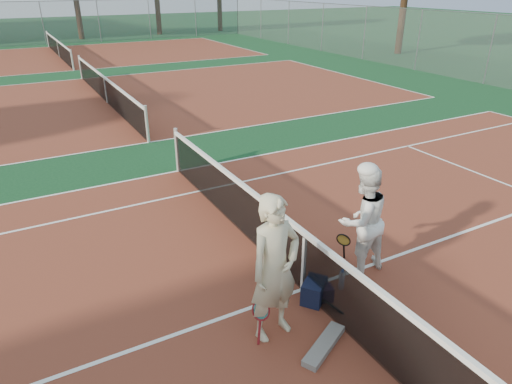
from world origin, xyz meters
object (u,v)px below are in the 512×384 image
racket_red (261,321)px  racket_black_held (343,248)px  racket_spare (317,297)px  water_bottle (342,280)px  net_main (304,262)px  player_a (275,268)px  sports_bag_purple (323,293)px  sports_bag_navy (314,291)px  player_b (363,220)px

racket_red → racket_black_held: racket_red is taller
racket_spare → water_bottle: bearing=-100.2°
net_main → racket_spare: bearing=-82.2°
player_a → racket_black_held: (1.84, 0.87, -0.73)m
sports_bag_purple → water_bottle: size_ratio=0.92×
sports_bag_navy → sports_bag_purple: sports_bag_navy is taller
player_b → sports_bag_purple: (-0.99, -0.40, -0.78)m
net_main → racket_spare: size_ratio=18.39×
sports_bag_purple → water_bottle: 0.43m
net_main → player_a: bearing=-146.2°
sports_bag_navy → water_bottle: 0.54m
racket_red → racket_black_held: bearing=-21.9°
net_main → sports_bag_navy: (0.00, -0.29, -0.34)m
racket_red → sports_bag_navy: bearing=-29.3°
net_main → player_b: size_ratio=6.15×
racket_red → player_a: bearing=-37.5°
sports_bag_purple → water_bottle: bearing=12.8°
racket_black_held → racket_spare: bearing=-2.1°
sports_bag_navy → sports_bag_purple: (0.13, -0.06, -0.05)m
racket_red → sports_bag_purple: size_ratio=2.12×
player_b → sports_bag_navy: (-1.12, -0.34, -0.73)m
player_a → racket_spare: player_a is taller
net_main → racket_spare: 0.55m
racket_red → sports_bag_purple: 1.24m
racket_red → water_bottle: bearing=-33.3°
net_main → player_b: 1.19m
racket_black_held → sports_bag_navy: (-0.98, -0.59, -0.12)m
racket_spare → water_bottle: water_bottle is taller
racket_red → sports_bag_navy: size_ratio=1.39×
player_a → racket_spare: size_ratio=3.39×
player_a → racket_red: player_a is taller
player_b → racket_red: player_b is taller
racket_red → racket_spare: (1.11, 0.28, -0.23)m
player_b → sports_bag_navy: player_b is taller
player_a → racket_red: 0.75m
racket_black_held → sports_bag_navy: bearing=-4.4°
player_a → sports_bag_navy: (0.86, 0.28, -0.84)m
net_main → player_a: (-0.85, -0.57, 0.50)m
player_a → sports_bag_navy: player_a is taller
player_a → racket_red: (-0.22, -0.03, -0.72)m
player_b → racket_black_held: player_b is taller
player_a → sports_bag_purple: size_ratio=7.30×
player_b → water_bottle: (-0.58, -0.30, -0.74)m
net_main → player_a: 1.14m
racket_spare → racket_black_held: bearing=-74.6°
net_main → racket_red: bearing=-150.6°
racket_spare → sports_bag_navy: size_ratio=1.41×
player_b → racket_black_held: 0.67m
racket_black_held → racket_spare: size_ratio=0.95×
racket_spare → water_bottle: 0.51m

